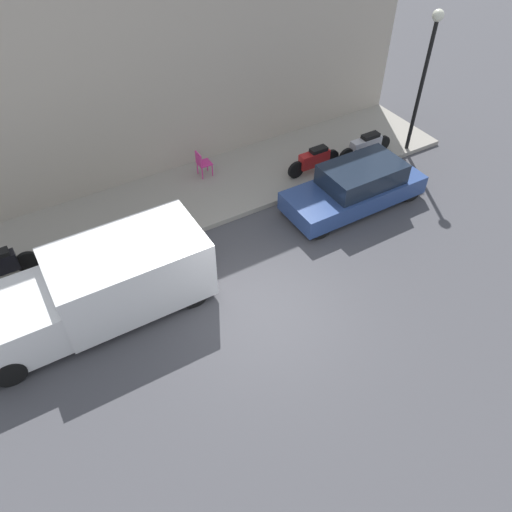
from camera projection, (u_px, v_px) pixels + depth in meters
name	position (u px, v px, depth m)	size (l,w,h in m)	color
ground_plane	(264.00, 309.00, 11.87)	(60.00, 60.00, 0.00)	#47474C
sidewalk	(180.00, 201.00, 14.81)	(3.11, 18.04, 0.15)	gray
building_facade	(142.00, 78.00, 13.72)	(0.30, 18.04, 6.37)	#B2A899
parked_car	(356.00, 187.00, 14.39)	(1.62, 4.20, 1.31)	#2D4784
delivery_van	(96.00, 287.00, 11.18)	(1.95, 5.33, 1.74)	white
motorcycle_red	(314.00, 159.00, 15.50)	(0.30, 1.89, 0.80)	#B21E1E
scooter_silver	(366.00, 146.00, 16.08)	(0.30, 2.06, 0.81)	#B7B7BF
streetlamp	(427.00, 62.00, 14.78)	(0.34, 0.34, 4.40)	black
cafe_chair	(202.00, 162.00, 15.30)	(0.40, 0.40, 0.83)	#D8338C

